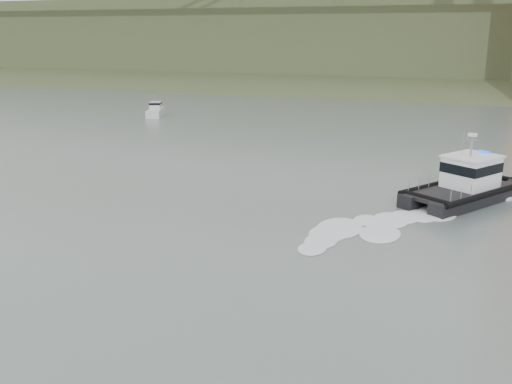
# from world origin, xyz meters

# --- Properties ---
(ground) EXTENTS (400.00, 400.00, 0.00)m
(ground) POSITION_xyz_m (0.00, 0.00, 0.00)
(ground) COLOR #495751
(ground) RESTS_ON ground
(headlands) EXTENTS (500.00, 105.36, 27.12)m
(headlands) POSITION_xyz_m (0.00, 125.50, 7.05)
(headlands) COLOR #3B4E2D
(headlands) RESTS_ON ground
(patrol_boat) EXTENTS (7.96, 9.72, 4.55)m
(patrol_boat) POSITION_xyz_m (10.39, 17.91, 1.14)
(patrol_boat) COLOR black
(patrol_boat) RESTS_ON ground
(motorboat) EXTENTS (3.39, 5.37, 2.81)m
(motorboat) POSITION_xyz_m (-28.16, 44.82, 0.70)
(motorboat) COLOR silver
(motorboat) RESTS_ON ground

